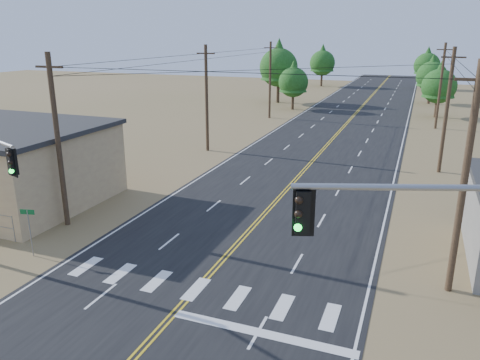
% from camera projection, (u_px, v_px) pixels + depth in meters
% --- Properties ---
extents(road, '(15.00, 200.00, 0.02)m').
position_uv_depth(road, '(308.00, 166.00, 40.45)').
color(road, black).
rests_on(road, ground).
extents(utility_pole_left_near, '(1.80, 0.30, 10.00)m').
position_uv_depth(utility_pole_left_near, '(58.00, 141.00, 26.48)').
color(utility_pole_left_near, '#4C3826').
rests_on(utility_pole_left_near, ground).
extents(utility_pole_left_mid, '(1.80, 0.30, 10.00)m').
position_uv_depth(utility_pole_left_mid, '(207.00, 98.00, 44.30)').
color(utility_pole_left_mid, '#4C3826').
rests_on(utility_pole_left_mid, ground).
extents(utility_pole_left_far, '(1.80, 0.30, 10.00)m').
position_uv_depth(utility_pole_left_far, '(270.00, 80.00, 62.12)').
color(utility_pole_left_far, '#4C3826').
rests_on(utility_pole_left_far, ground).
extents(utility_pole_right_near, '(1.80, 0.30, 10.00)m').
position_uv_depth(utility_pole_right_near, '(464.00, 180.00, 19.30)').
color(utility_pole_right_near, '#4C3826').
rests_on(utility_pole_right_near, ground).
extents(utility_pole_right_mid, '(1.80, 0.30, 10.00)m').
position_uv_depth(utility_pole_right_mid, '(447.00, 110.00, 37.12)').
color(utility_pole_right_mid, '#4C3826').
rests_on(utility_pole_right_mid, ground).
extents(utility_pole_right_far, '(1.80, 0.30, 10.00)m').
position_uv_depth(utility_pole_right_far, '(440.00, 86.00, 54.94)').
color(utility_pole_right_far, '#4C3826').
rests_on(utility_pole_right_far, ground).
extents(signal_mast_right, '(5.45, 2.16, 7.52)m').
position_uv_depth(signal_mast_right, '(443.00, 271.00, 12.06)').
color(signal_mast_right, gray).
rests_on(signal_mast_right, ground).
extents(street_sign, '(0.74, 0.20, 2.54)m').
position_uv_depth(street_sign, '(29.00, 225.00, 23.51)').
color(street_sign, gray).
rests_on(street_sign, ground).
extents(tree_left_near, '(4.41, 4.41, 7.35)m').
position_uv_depth(tree_left_near, '(293.00, 79.00, 69.54)').
color(tree_left_near, '#3F2D1E').
rests_on(tree_left_near, ground).
extents(tree_left_mid, '(6.22, 6.22, 10.37)m').
position_uv_depth(tree_left_mid, '(279.00, 63.00, 76.10)').
color(tree_left_mid, '#3F2D1E').
rests_on(tree_left_mid, ground).
extents(tree_left_far, '(5.39, 5.39, 8.98)m').
position_uv_depth(tree_left_far, '(322.00, 60.00, 100.83)').
color(tree_left_far, '#3F2D1E').
rests_on(tree_left_far, ground).
extents(tree_right_near, '(4.57, 4.57, 7.62)m').
position_uv_depth(tree_right_near, '(440.00, 83.00, 62.69)').
color(tree_right_near, '#3F2D1E').
rests_on(tree_right_near, ground).
extents(tree_right_mid, '(4.79, 4.79, 7.98)m').
position_uv_depth(tree_right_mid, '(432.00, 73.00, 75.19)').
color(tree_right_mid, '#3F2D1E').
rests_on(tree_right_mid, ground).
extents(tree_right_far, '(5.17, 5.17, 8.62)m').
position_uv_depth(tree_right_far, '(427.00, 63.00, 95.48)').
color(tree_right_far, '#3F2D1E').
rests_on(tree_right_far, ground).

